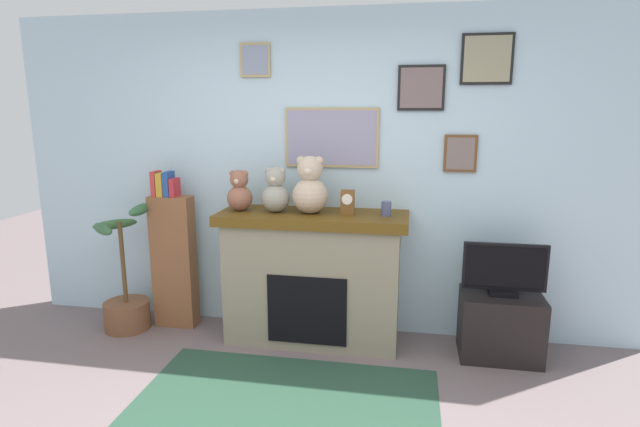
# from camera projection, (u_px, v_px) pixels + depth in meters

# --- Properties ---
(back_wall) EXTENTS (5.20, 0.15, 2.60)m
(back_wall) POSITION_uv_depth(u_px,v_px,m) (321.00, 175.00, 4.13)
(back_wall) COLOR silver
(back_wall) RESTS_ON ground_plane
(fireplace) EXTENTS (1.47, 0.57, 1.05)m
(fireplace) POSITION_uv_depth(u_px,v_px,m) (314.00, 276.00, 3.98)
(fireplace) COLOR gray
(fireplace) RESTS_ON ground_plane
(bookshelf) EXTENTS (0.35, 0.16, 1.34)m
(bookshelf) POSITION_uv_depth(u_px,v_px,m) (174.00, 257.00, 4.23)
(bookshelf) COLOR brown
(bookshelf) RESTS_ON ground_plane
(potted_plant) EXTENTS (0.51, 0.52, 1.08)m
(potted_plant) POSITION_uv_depth(u_px,v_px,m) (126.00, 296.00, 4.22)
(potted_plant) COLOR brown
(potted_plant) RESTS_ON ground_plane
(tv_stand) EXTENTS (0.59, 0.40, 0.49)m
(tv_stand) POSITION_uv_depth(u_px,v_px,m) (500.00, 326.00, 3.75)
(tv_stand) COLOR black
(tv_stand) RESTS_ON ground_plane
(television) EXTENTS (0.60, 0.14, 0.39)m
(television) POSITION_uv_depth(u_px,v_px,m) (505.00, 270.00, 3.66)
(television) COLOR black
(television) RESTS_ON tv_stand
(area_rug) EXTENTS (1.94, 1.13, 0.01)m
(area_rug) POSITION_uv_depth(u_px,v_px,m) (286.00, 402.00, 3.19)
(area_rug) COLOR #264634
(area_rug) RESTS_ON ground_plane
(candle_jar) EXTENTS (0.08, 0.08, 0.11)m
(candle_jar) POSITION_uv_depth(u_px,v_px,m) (386.00, 209.00, 3.75)
(candle_jar) COLOR #4C517A
(candle_jar) RESTS_ON fireplace
(mantel_clock) EXTENTS (0.10, 0.08, 0.19)m
(mantel_clock) POSITION_uv_depth(u_px,v_px,m) (348.00, 202.00, 3.79)
(mantel_clock) COLOR brown
(mantel_clock) RESTS_ON fireplace
(teddy_bear_cream) EXTENTS (0.20, 0.20, 0.32)m
(teddy_bear_cream) POSITION_uv_depth(u_px,v_px,m) (240.00, 192.00, 3.93)
(teddy_bear_cream) COLOR #925C47
(teddy_bear_cream) RESTS_ON fireplace
(teddy_bear_grey) EXTENTS (0.22, 0.22, 0.35)m
(teddy_bear_grey) POSITION_uv_depth(u_px,v_px,m) (276.00, 192.00, 3.88)
(teddy_bear_grey) COLOR #9A9889
(teddy_bear_grey) RESTS_ON fireplace
(teddy_bear_brown) EXTENTS (0.27, 0.27, 0.44)m
(teddy_bear_brown) POSITION_uv_depth(u_px,v_px,m) (310.00, 188.00, 3.82)
(teddy_bear_brown) COLOR #C6AE93
(teddy_bear_brown) RESTS_ON fireplace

